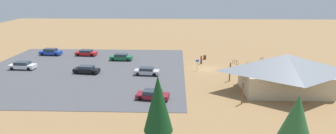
{
  "coord_description": "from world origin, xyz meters",
  "views": [
    {
      "loc": [
        5.71,
        50.24,
        15.28
      ],
      "look_at": [
        7.26,
        2.9,
        1.2
      ],
      "focal_mm": 29.61,
      "sensor_mm": 36.0,
      "label": 1
    }
  ],
  "objects_px": {
    "trash_bin": "(205,57)",
    "car_blue_front_row": "(51,52)",
    "car_black_back_corner": "(86,70)",
    "bicycle_teal_trailside": "(246,65)",
    "car_green_aisle_side": "(121,57)",
    "lot_sign": "(197,63)",
    "bicycle_green_near_porch": "(267,62)",
    "bicycle_yellow_by_bin": "(259,64)",
    "bicycle_red_yard_left": "(235,62)",
    "bicycle_blue_edge_south": "(281,62)",
    "bicycle_white_yard_front": "(261,60)",
    "bicycle_orange_lone_east": "(254,70)",
    "car_white_second_row": "(23,65)",
    "pine_far_east": "(158,104)",
    "bike_pavilion": "(285,71)",
    "pine_center": "(296,121)",
    "visitor_near_lot": "(201,59)",
    "car_red_near_entry": "(86,53)",
    "car_silver_far_end": "(147,71)",
    "bicycle_black_lone_west": "(275,66)",
    "car_maroon_end_stall": "(153,95)"
  },
  "relations": [
    {
      "from": "car_red_near_entry",
      "to": "car_blue_front_row",
      "type": "bearing_deg",
      "value": -1.75
    },
    {
      "from": "car_green_aisle_side",
      "to": "bicycle_white_yard_front",
      "type": "bearing_deg",
      "value": -179.77
    },
    {
      "from": "bicycle_black_lone_west",
      "to": "bicycle_yellow_by_bin",
      "type": "height_order",
      "value": "bicycle_black_lone_west"
    },
    {
      "from": "bicycle_teal_trailside",
      "to": "car_silver_far_end",
      "type": "xyz_separation_m",
      "value": [
        18.72,
        5.64,
        0.37
      ]
    },
    {
      "from": "bicycle_black_lone_west",
      "to": "bicycle_orange_lone_east",
      "type": "distance_m",
      "value": 5.32
    },
    {
      "from": "bicycle_orange_lone_east",
      "to": "car_white_second_row",
      "type": "distance_m",
      "value": 43.02
    },
    {
      "from": "lot_sign",
      "to": "bicycle_orange_lone_east",
      "type": "distance_m",
      "value": 10.35
    },
    {
      "from": "car_red_near_entry",
      "to": "bicycle_green_near_porch",
      "type": "bearing_deg",
      "value": 172.09
    },
    {
      "from": "bicycle_blue_edge_south",
      "to": "bicycle_teal_trailside",
      "type": "distance_m",
      "value": 7.85
    },
    {
      "from": "bicycle_teal_trailside",
      "to": "visitor_near_lot",
      "type": "relative_size",
      "value": 0.83
    },
    {
      "from": "lot_sign",
      "to": "bicycle_teal_trailside",
      "type": "relative_size",
      "value": 1.49
    },
    {
      "from": "car_blue_front_row",
      "to": "lot_sign",
      "type": "bearing_deg",
      "value": 161.66
    },
    {
      "from": "bicycle_orange_lone_east",
      "to": "car_red_near_entry",
      "type": "xyz_separation_m",
      "value": [
        34.36,
        -10.85,
        0.36
      ]
    },
    {
      "from": "car_red_near_entry",
      "to": "pine_center",
      "type": "bearing_deg",
      "value": 128.3
    },
    {
      "from": "bike_pavilion",
      "to": "bicycle_blue_edge_south",
      "type": "xyz_separation_m",
      "value": [
        -5.13,
        -15.41,
        -2.88
      ]
    },
    {
      "from": "bicycle_white_yard_front",
      "to": "bicycle_orange_lone_east",
      "type": "distance_m",
      "value": 8.12
    },
    {
      "from": "bicycle_teal_trailside",
      "to": "bicycle_green_near_porch",
      "type": "bearing_deg",
      "value": -153.94
    },
    {
      "from": "car_white_second_row",
      "to": "car_black_back_corner",
      "type": "bearing_deg",
      "value": 170.85
    },
    {
      "from": "car_black_back_corner",
      "to": "bicycle_teal_trailside",
      "type": "bearing_deg",
      "value": -170.34
    },
    {
      "from": "pine_center",
      "to": "bicycle_white_yard_front",
      "type": "height_order",
      "value": "pine_center"
    },
    {
      "from": "pine_center",
      "to": "bicycle_yellow_by_bin",
      "type": "relative_size",
      "value": 4.47
    },
    {
      "from": "bicycle_green_near_porch",
      "to": "bicycle_red_yard_left",
      "type": "distance_m",
      "value": 6.44
    },
    {
      "from": "trash_bin",
      "to": "car_blue_front_row",
      "type": "bearing_deg",
      "value": -4.03
    },
    {
      "from": "bicycle_blue_edge_south",
      "to": "car_green_aisle_side",
      "type": "relative_size",
      "value": 0.36
    },
    {
      "from": "pine_center",
      "to": "bicycle_orange_lone_east",
      "type": "distance_m",
      "value": 28.11
    },
    {
      "from": "trash_bin",
      "to": "lot_sign",
      "type": "height_order",
      "value": "lot_sign"
    },
    {
      "from": "car_red_near_entry",
      "to": "lot_sign",
      "type": "bearing_deg",
      "value": 156.55
    },
    {
      "from": "trash_bin",
      "to": "car_green_aisle_side",
      "type": "height_order",
      "value": "car_green_aisle_side"
    },
    {
      "from": "pine_far_east",
      "to": "car_black_back_corner",
      "type": "relative_size",
      "value": 1.69
    },
    {
      "from": "bicycle_blue_edge_south",
      "to": "car_black_back_corner",
      "type": "xyz_separation_m",
      "value": [
        37.07,
        7.53,
        0.35
      ]
    },
    {
      "from": "bike_pavilion",
      "to": "pine_center",
      "type": "height_order",
      "value": "pine_center"
    },
    {
      "from": "bicycle_yellow_by_bin",
      "to": "bicycle_red_yard_left",
      "type": "height_order",
      "value": "bicycle_red_yard_left"
    },
    {
      "from": "pine_center",
      "to": "trash_bin",
      "type": "bearing_deg",
      "value": -83.62
    },
    {
      "from": "bicycle_yellow_by_bin",
      "to": "car_red_near_entry",
      "type": "height_order",
      "value": "car_red_near_entry"
    },
    {
      "from": "bike_pavilion",
      "to": "bicycle_blue_edge_south",
      "type": "distance_m",
      "value": 16.49
    },
    {
      "from": "car_silver_far_end",
      "to": "bike_pavilion",
      "type": "bearing_deg",
      "value": 160.9
    },
    {
      "from": "visitor_near_lot",
      "to": "bicycle_teal_trailside",
      "type": "bearing_deg",
      "value": 166.65
    },
    {
      "from": "bicycle_green_near_porch",
      "to": "car_white_second_row",
      "type": "height_order",
      "value": "car_white_second_row"
    },
    {
      "from": "car_blue_front_row",
      "to": "car_white_second_row",
      "type": "xyz_separation_m",
      "value": [
        0.47,
        10.93,
        -0.02
      ]
    },
    {
      "from": "car_green_aisle_side",
      "to": "car_blue_front_row",
      "type": "relative_size",
      "value": 0.95
    },
    {
      "from": "bike_pavilion",
      "to": "bicycle_teal_trailside",
      "type": "relative_size",
      "value": 9.8
    },
    {
      "from": "car_blue_front_row",
      "to": "bicycle_teal_trailside",
      "type": "bearing_deg",
      "value": 169.26
    },
    {
      "from": "bicycle_teal_trailside",
      "to": "car_maroon_end_stall",
      "type": "height_order",
      "value": "car_maroon_end_stall"
    },
    {
      "from": "bicycle_black_lone_west",
      "to": "bicycle_red_yard_left",
      "type": "relative_size",
      "value": 1.2
    },
    {
      "from": "lot_sign",
      "to": "bicycle_blue_edge_south",
      "type": "height_order",
      "value": "lot_sign"
    },
    {
      "from": "bicycle_white_yard_front",
      "to": "car_red_near_entry",
      "type": "height_order",
      "value": "car_red_near_entry"
    },
    {
      "from": "bicycle_yellow_by_bin",
      "to": "car_blue_front_row",
      "type": "distance_m",
      "value": 45.28
    },
    {
      "from": "bicycle_green_near_porch",
      "to": "bicycle_yellow_by_bin",
      "type": "height_order",
      "value": "bicycle_green_near_porch"
    },
    {
      "from": "bicycle_blue_edge_south",
      "to": "car_maroon_end_stall",
      "type": "relative_size",
      "value": 0.35
    },
    {
      "from": "bicycle_green_near_porch",
      "to": "bicycle_red_yard_left",
      "type": "height_order",
      "value": "bicycle_green_near_porch"
    }
  ]
}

